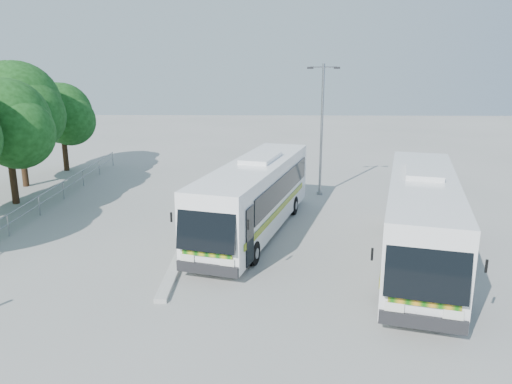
{
  "coord_description": "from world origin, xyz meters",
  "views": [
    {
      "loc": [
        0.92,
        -19.94,
        7.22
      ],
      "look_at": [
        0.53,
        1.26,
        1.68
      ],
      "focal_mm": 35.0,
      "sensor_mm": 36.0,
      "label": 1
    }
  ],
  "objects_px": {
    "lamppost": "(322,124)",
    "tree_far_c": "(8,122)",
    "tree_far_d": "(18,105)",
    "coach_main": "(255,195)",
    "coach_adjacent": "(421,217)",
    "tree_far_e": "(62,113)"
  },
  "relations": [
    {
      "from": "tree_far_d",
      "to": "coach_adjacent",
      "type": "xyz_separation_m",
      "value": [
        19.94,
        -11.3,
        -3.08
      ]
    },
    {
      "from": "lamppost",
      "to": "tree_far_c",
      "type": "bearing_deg",
      "value": -178.04
    },
    {
      "from": "coach_main",
      "to": "coach_adjacent",
      "type": "distance_m",
      "value": 6.95
    },
    {
      "from": "coach_adjacent",
      "to": "lamppost",
      "type": "relative_size",
      "value": 1.62
    },
    {
      "from": "tree_far_c",
      "to": "coach_adjacent",
      "type": "xyz_separation_m",
      "value": [
        18.75,
        -7.6,
        -2.52
      ]
    },
    {
      "from": "tree_far_d",
      "to": "lamppost",
      "type": "bearing_deg",
      "value": -5.19
    },
    {
      "from": "tree_far_d",
      "to": "coach_main",
      "type": "xyz_separation_m",
      "value": [
        13.8,
        -8.04,
        -3.14
      ]
    },
    {
      "from": "coach_main",
      "to": "coach_adjacent",
      "type": "bearing_deg",
      "value": -11.91
    },
    {
      "from": "tree_far_d",
      "to": "tree_far_e",
      "type": "height_order",
      "value": "tree_far_d"
    },
    {
      "from": "tree_far_c",
      "to": "lamppost",
      "type": "relative_size",
      "value": 0.91
    },
    {
      "from": "coach_main",
      "to": "lamppost",
      "type": "xyz_separation_m",
      "value": [
        3.51,
        6.47,
        2.27
      ]
    },
    {
      "from": "tree_far_c",
      "to": "lamppost",
      "type": "height_order",
      "value": "lamppost"
    },
    {
      "from": "tree_far_e",
      "to": "coach_adjacent",
      "type": "relative_size",
      "value": 0.51
    },
    {
      "from": "tree_far_c",
      "to": "tree_far_d",
      "type": "xyz_separation_m",
      "value": [
        -1.19,
        3.7,
        0.56
      ]
    },
    {
      "from": "coach_main",
      "to": "lamppost",
      "type": "relative_size",
      "value": 1.57
    },
    {
      "from": "tree_far_d",
      "to": "coach_main",
      "type": "relative_size",
      "value": 0.66
    },
    {
      "from": "tree_far_c",
      "to": "coach_main",
      "type": "xyz_separation_m",
      "value": [
        12.61,
        -4.34,
        -2.58
      ]
    },
    {
      "from": "coach_main",
      "to": "tree_far_e",
      "type": "bearing_deg",
      "value": 152.26
    },
    {
      "from": "tree_far_d",
      "to": "coach_main",
      "type": "distance_m",
      "value": 16.28
    },
    {
      "from": "coach_main",
      "to": "lamppost",
      "type": "distance_m",
      "value": 7.7
    },
    {
      "from": "tree_far_e",
      "to": "lamppost",
      "type": "relative_size",
      "value": 0.83
    },
    {
      "from": "tree_far_c",
      "to": "coach_main",
      "type": "bearing_deg",
      "value": -19.01
    }
  ]
}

